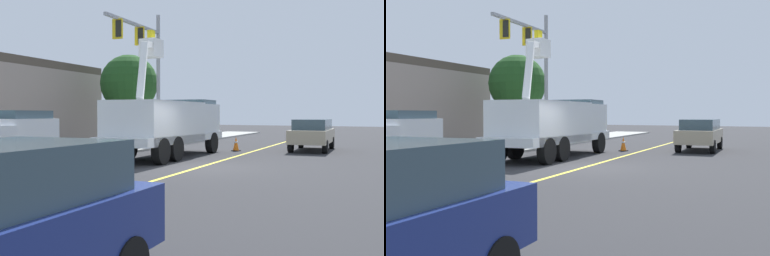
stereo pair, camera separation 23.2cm
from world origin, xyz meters
The scene contains 8 objects.
ground centered at (0.00, 0.00, 0.00)m, with size 120.00×120.00×0.00m, color #2D2D30.
sidewalk_far_side centered at (-0.75, 7.07, 0.06)m, with size 60.00×3.60×0.12m, color #9E9E99.
lane_centre_stripe centered at (0.00, 0.00, 0.00)m, with size 50.00×0.16×0.01m, color yellow.
utility_bucket_truck centered at (2.86, 3.17, 1.59)m, with size 8.42×3.94×6.16m.
passing_minivan centered at (9.67, -1.77, 0.97)m, with size 4.97×2.40×1.69m.
traffic_cone_mid_front centered at (7.32, 1.69, 0.38)m, with size 0.40×0.40×0.77m.
traffic_signal_mast centered at (6.28, 6.80, 5.21)m, with size 5.67×0.87×7.87m.
street_tree_right centered at (9.07, 10.08, 3.97)m, with size 3.78×3.78×5.87m.
Camera 1 is at (-14.40, -7.68, 1.97)m, focal length 41.43 mm.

